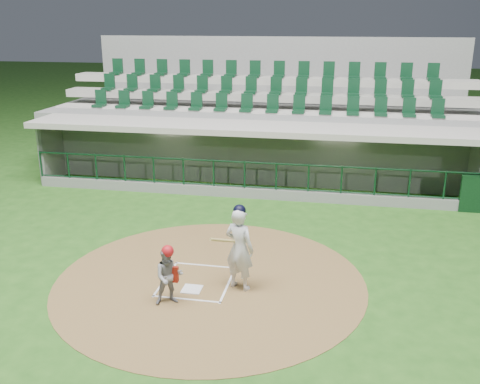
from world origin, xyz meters
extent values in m
plane|color=#214E16|center=(0.00, 0.00, 0.00)|extent=(120.00, 120.00, 0.00)
cylinder|color=brown|center=(0.30, -0.20, 0.01)|extent=(7.20, 7.20, 0.01)
cube|color=silver|center=(0.00, -0.70, 0.02)|extent=(0.43, 0.43, 0.02)
cube|color=silver|center=(-0.75, -0.30, 0.02)|extent=(0.05, 1.80, 0.01)
cube|color=white|center=(0.75, -0.30, 0.02)|extent=(0.05, 1.80, 0.01)
cube|color=white|center=(0.00, 0.55, 0.02)|extent=(1.55, 0.05, 0.01)
cube|color=white|center=(0.00, -1.15, 0.02)|extent=(1.55, 0.05, 0.01)
cube|color=slate|center=(0.00, 7.50, -0.55)|extent=(15.00, 3.00, 0.10)
cube|color=slate|center=(0.00, 9.10, 0.85)|extent=(15.00, 0.20, 2.70)
cube|color=#AAA797|center=(0.00, 8.98, 1.10)|extent=(13.50, 0.04, 0.90)
cube|color=slate|center=(-7.50, 7.50, 0.85)|extent=(0.20, 3.00, 2.70)
cube|color=gray|center=(7.50, 7.50, 0.85)|extent=(0.20, 3.00, 2.70)
cube|color=#A19B91|center=(0.00, 7.25, 2.30)|extent=(15.40, 3.50, 0.20)
cube|color=slate|center=(0.00, 5.95, 0.15)|extent=(15.00, 0.15, 0.40)
cube|color=black|center=(0.00, 5.95, 1.73)|extent=(15.00, 0.01, 0.95)
cube|color=brown|center=(0.00, 8.55, -0.28)|extent=(12.75, 0.40, 0.45)
cube|color=white|center=(-3.00, 7.50, 2.17)|extent=(1.30, 0.35, 0.04)
cube|color=white|center=(3.00, 7.50, 2.17)|extent=(1.30, 0.35, 0.04)
imported|color=#B41C13|center=(-5.75, 8.33, 0.35)|extent=(1.25, 0.98, 1.70)
imported|color=#B0131B|center=(-2.36, 8.26, 0.45)|extent=(1.20, 0.74, 1.91)
imported|color=#B01319|center=(1.39, 8.43, 0.33)|extent=(0.94, 0.76, 1.66)
imported|color=#A01111|center=(5.67, 8.06, 0.33)|extent=(1.55, 0.54, 1.66)
cube|color=gray|center=(0.00, 10.75, 1.15)|extent=(17.00, 6.50, 2.50)
cube|color=#B0AA9F|center=(0.00, 9.25, 2.30)|extent=(16.60, 0.95, 0.30)
cube|color=gray|center=(0.00, 10.20, 2.85)|extent=(16.60, 0.95, 0.30)
cube|color=#A29E92|center=(0.00, 11.15, 3.40)|extent=(16.60, 0.95, 0.30)
cube|color=gray|center=(0.00, 14.10, 2.53)|extent=(17.00, 0.25, 5.05)
imported|color=silver|center=(1.03, -0.40, 0.97)|extent=(0.82, 0.68, 1.91)
sphere|color=black|center=(1.03, -0.40, 1.86)|extent=(0.28, 0.28, 0.28)
cylinder|color=tan|center=(0.78, -0.65, 1.25)|extent=(0.58, 0.79, 0.39)
imported|color=gray|center=(-0.31, -1.35, 0.64)|extent=(0.75, 0.69, 1.26)
sphere|color=#B5131A|center=(-0.31, -1.35, 1.22)|extent=(0.26, 0.26, 0.26)
cube|color=maroon|center=(-0.31, -1.20, 0.62)|extent=(0.32, 0.10, 0.35)
camera|label=1|loc=(3.07, -11.07, 5.82)|focal=40.00mm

